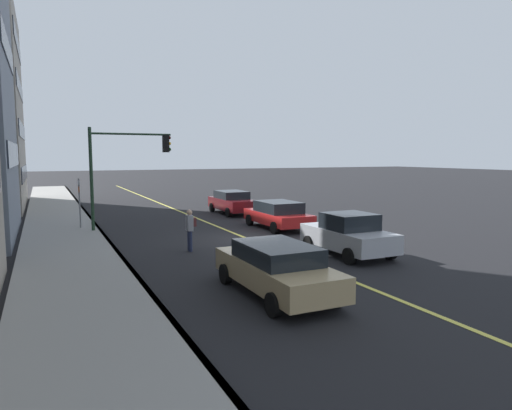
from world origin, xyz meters
TOP-DOWN VIEW (x-y plane):
  - ground at (0.00, 0.00)m, footprint 200.00×200.00m
  - sidewalk_slab at (0.00, 7.63)m, footprint 80.00×3.56m
  - curb_edge at (0.00, 5.92)m, footprint 80.00×0.16m
  - lane_stripe_center at (0.00, 0.00)m, footprint 80.00×0.16m
  - car_tan at (-8.20, 2.71)m, footprint 4.72×1.97m
  - car_red at (1.90, -2.70)m, footprint 4.48×2.13m
  - car_maroon at (8.53, -2.82)m, footprint 4.50×2.02m
  - car_silver at (-4.94, -2.12)m, footprint 4.04×2.04m
  - pedestrian_with_backpack at (-1.67, 3.16)m, footprint 0.40×0.37m
  - traffic_light_mast at (4.38, 4.64)m, footprint 0.28×4.04m
  - street_sign_post at (5.55, 6.75)m, footprint 0.60×0.08m

SIDE VIEW (x-z plane):
  - ground at x=0.00m, z-range 0.00..0.00m
  - lane_stripe_center at x=0.00m, z-range 0.00..0.01m
  - sidewalk_slab at x=0.00m, z-range 0.00..0.15m
  - curb_edge at x=0.00m, z-range 0.00..0.15m
  - car_red at x=1.90m, z-range 0.04..1.46m
  - car_tan at x=-8.20m, z-range 0.04..1.46m
  - car_maroon at x=8.53m, z-range 0.04..1.51m
  - car_silver at x=-4.94m, z-range -0.01..1.61m
  - pedestrian_with_backpack at x=-1.67m, z-range 0.14..1.81m
  - street_sign_post at x=5.55m, z-range 0.24..2.90m
  - traffic_light_mast at x=4.38m, z-range 0.98..6.15m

